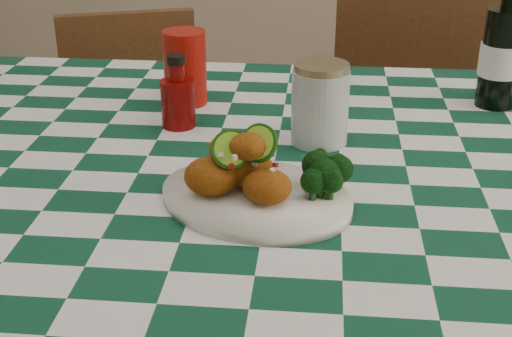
# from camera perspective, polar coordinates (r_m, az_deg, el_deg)

# --- Properties ---
(plate) EXTENTS (0.34, 0.30, 0.02)m
(plate) POSITION_cam_1_polar(r_m,az_deg,el_deg) (0.99, 0.00, -2.40)
(plate) COLOR white
(plate) RESTS_ON dining_table
(fried_chicken_pile) EXTENTS (0.14, 0.10, 0.09)m
(fried_chicken_pile) POSITION_cam_1_polar(r_m,az_deg,el_deg) (0.97, -0.60, 0.43)
(fried_chicken_pile) COLOR #8D4A0D
(fried_chicken_pile) RESTS_ON plate
(broccoli_side) EXTENTS (0.07, 0.07, 0.05)m
(broccoli_side) POSITION_cam_1_polar(r_m,az_deg,el_deg) (0.99, 5.21, -0.51)
(broccoli_side) COLOR black
(broccoli_side) RESTS_ON plate
(red_tumbler) EXTENTS (0.10, 0.10, 0.14)m
(red_tumbler) POSITION_cam_1_polar(r_m,az_deg,el_deg) (1.36, -5.70, 8.03)
(red_tumbler) COLOR #9A0F08
(red_tumbler) RESTS_ON dining_table
(ketchup_bottle) EXTENTS (0.07, 0.07, 0.13)m
(ketchup_bottle) POSITION_cam_1_polar(r_m,az_deg,el_deg) (1.25, -6.31, 6.16)
(ketchup_bottle) COLOR #710605
(ketchup_bottle) RESTS_ON dining_table
(mason_jar) EXTENTS (0.10, 0.10, 0.14)m
(mason_jar) POSITION_cam_1_polar(r_m,az_deg,el_deg) (1.18, 5.16, 5.19)
(mason_jar) COLOR #B2BCBA
(mason_jar) RESTS_ON dining_table
(beer_bottle) EXTENTS (0.09, 0.09, 0.25)m
(beer_bottle) POSITION_cam_1_polar(r_m,az_deg,el_deg) (1.40, 19.16, 9.67)
(beer_bottle) COLOR black
(beer_bottle) RESTS_ON dining_table
(wooden_chair_left) EXTENTS (0.48, 0.49, 0.82)m
(wooden_chair_left) POSITION_cam_1_polar(r_m,az_deg,el_deg) (1.98, -9.18, -0.48)
(wooden_chair_left) COLOR #472814
(wooden_chair_left) RESTS_ON ground
(wooden_chair_right) EXTENTS (0.52, 0.53, 0.93)m
(wooden_chair_right) POSITION_cam_1_polar(r_m,az_deg,el_deg) (1.91, 10.83, 0.21)
(wooden_chair_right) COLOR #472814
(wooden_chair_right) RESTS_ON ground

